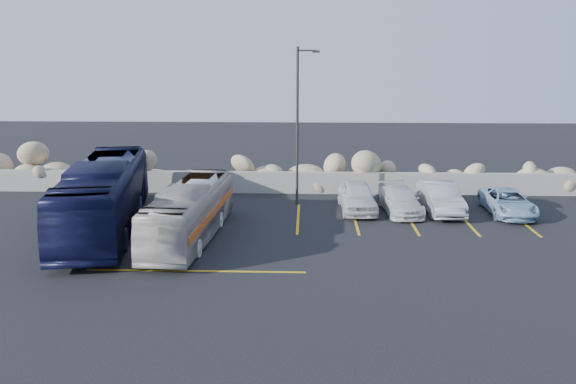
{
  "coord_description": "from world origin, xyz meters",
  "views": [
    {
      "loc": [
        3.01,
        -18.72,
        7.71
      ],
      "look_at": [
        2.22,
        4.0,
        2.04
      ],
      "focal_mm": 35.0,
      "sensor_mm": 36.0,
      "label": 1
    }
  ],
  "objects_px": {
    "lamppost": "(298,122)",
    "car_b": "(441,198)",
    "car_a": "(357,196)",
    "vintage_bus": "(190,212)",
    "tour_coach": "(104,196)",
    "car_d": "(508,202)",
    "car_c": "(400,200)"
  },
  "relations": [
    {
      "from": "lamppost",
      "to": "car_b",
      "type": "distance_m",
      "value": 8.0
    },
    {
      "from": "tour_coach",
      "to": "car_d",
      "type": "xyz_separation_m",
      "value": [
        18.77,
        3.19,
        -0.95
      ]
    },
    {
      "from": "tour_coach",
      "to": "car_a",
      "type": "bearing_deg",
      "value": 7.3
    },
    {
      "from": "tour_coach",
      "to": "car_d",
      "type": "distance_m",
      "value": 19.06
    },
    {
      "from": "vintage_bus",
      "to": "car_a",
      "type": "distance_m",
      "value": 8.77
    },
    {
      "from": "lamppost",
      "to": "car_c",
      "type": "height_order",
      "value": "lamppost"
    },
    {
      "from": "vintage_bus",
      "to": "car_d",
      "type": "relative_size",
      "value": 1.97
    },
    {
      "from": "car_a",
      "to": "car_d",
      "type": "distance_m",
      "value": 7.33
    },
    {
      "from": "vintage_bus",
      "to": "car_b",
      "type": "height_order",
      "value": "vintage_bus"
    },
    {
      "from": "vintage_bus",
      "to": "car_b",
      "type": "distance_m",
      "value": 12.4
    },
    {
      "from": "car_a",
      "to": "car_b",
      "type": "distance_m",
      "value": 4.1
    },
    {
      "from": "tour_coach",
      "to": "car_b",
      "type": "xyz_separation_m",
      "value": [
        15.56,
        3.44,
        -0.82
      ]
    },
    {
      "from": "car_c",
      "to": "car_d",
      "type": "distance_m",
      "value": 5.23
    },
    {
      "from": "vintage_bus",
      "to": "car_d",
      "type": "height_order",
      "value": "vintage_bus"
    },
    {
      "from": "lamppost",
      "to": "car_a",
      "type": "distance_m",
      "value": 4.75
    },
    {
      "from": "car_a",
      "to": "car_d",
      "type": "xyz_separation_m",
      "value": [
        7.32,
        -0.37,
        -0.13
      ]
    },
    {
      "from": "tour_coach",
      "to": "car_c",
      "type": "bearing_deg",
      "value": 3.74
    },
    {
      "from": "vintage_bus",
      "to": "car_c",
      "type": "distance_m",
      "value": 10.5
    },
    {
      "from": "vintage_bus",
      "to": "car_d",
      "type": "bearing_deg",
      "value": 19.94
    },
    {
      "from": "tour_coach",
      "to": "car_a",
      "type": "height_order",
      "value": "tour_coach"
    },
    {
      "from": "car_d",
      "to": "car_c",
      "type": "bearing_deg",
      "value": -179.87
    },
    {
      "from": "car_a",
      "to": "car_d",
      "type": "relative_size",
      "value": 0.99
    },
    {
      "from": "car_a",
      "to": "car_b",
      "type": "xyz_separation_m",
      "value": [
        4.1,
        -0.12,
        0.01
      ]
    },
    {
      "from": "vintage_bus",
      "to": "car_a",
      "type": "height_order",
      "value": "vintage_bus"
    },
    {
      "from": "vintage_bus",
      "to": "car_c",
      "type": "height_order",
      "value": "vintage_bus"
    },
    {
      "from": "lamppost",
      "to": "vintage_bus",
      "type": "relative_size",
      "value": 0.95
    },
    {
      "from": "car_a",
      "to": "car_c",
      "type": "xyz_separation_m",
      "value": [
        2.09,
        -0.26,
        -0.12
      ]
    },
    {
      "from": "car_a",
      "to": "car_d",
      "type": "height_order",
      "value": "car_a"
    },
    {
      "from": "car_a",
      "to": "lamppost",
      "type": "bearing_deg",
      "value": 159.21
    },
    {
      "from": "car_c",
      "to": "car_d",
      "type": "bearing_deg",
      "value": -6.37
    },
    {
      "from": "car_d",
      "to": "car_a",
      "type": "bearing_deg",
      "value": 178.5
    },
    {
      "from": "lamppost",
      "to": "tour_coach",
      "type": "height_order",
      "value": "lamppost"
    }
  ]
}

